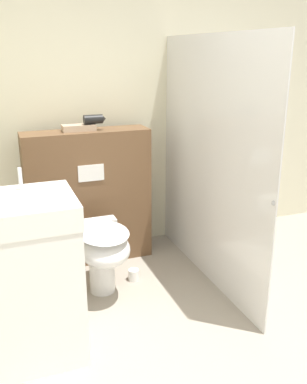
{
  "coord_description": "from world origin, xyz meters",
  "views": [
    {
      "loc": [
        -1.21,
        -1.77,
        1.84
      ],
      "look_at": [
        -0.08,
        1.22,
        0.78
      ],
      "focal_mm": 40.0,
      "sensor_mm": 36.0,
      "label": 1
    }
  ],
  "objects": [
    {
      "name": "folded_towel",
      "position": [
        -0.53,
        1.79,
        1.22
      ],
      "size": [
        0.28,
        0.12,
        0.05
      ],
      "color": "tan",
      "rests_on": "partition_panel"
    },
    {
      "name": "spare_toilet_roll",
      "position": [
        -0.24,
        1.27,
        0.05
      ],
      "size": [
        0.09,
        0.09,
        0.09
      ],
      "color": "white",
      "rests_on": "ground_plane"
    },
    {
      "name": "ground_plane",
      "position": [
        0.0,
        0.0,
        0.0
      ],
      "size": [
        12.0,
        12.0,
        0.0
      ],
      "primitive_type": "plane",
      "color": "#9E9384"
    },
    {
      "name": "wall_back",
      "position": [
        0.0,
        2.07,
        1.25
      ],
      "size": [
        8.0,
        0.06,
        2.5
      ],
      "color": "beige",
      "rests_on": "ground_plane"
    },
    {
      "name": "hair_drier",
      "position": [
        -0.4,
        1.77,
        1.29
      ],
      "size": [
        0.19,
        0.08,
        0.13
      ],
      "color": "black",
      "rests_on": "partition_panel"
    },
    {
      "name": "sink_vanity",
      "position": [
        -1.09,
        0.64,
        0.52
      ],
      "size": [
        0.57,
        0.55,
        1.18
      ],
      "color": "white",
      "rests_on": "ground_plane"
    },
    {
      "name": "partition_panel",
      "position": [
        -0.48,
        1.79,
        0.6
      ],
      "size": [
        1.09,
        0.3,
        1.19
      ],
      "color": "brown",
      "rests_on": "ground_plane"
    },
    {
      "name": "shower_glass",
      "position": [
        0.37,
        1.15,
        0.98
      ],
      "size": [
        0.04,
        1.78,
        1.96
      ],
      "color": "silver",
      "rests_on": "ground_plane"
    },
    {
      "name": "toilet",
      "position": [
        -0.52,
        1.16,
        0.38
      ],
      "size": [
        0.39,
        0.61,
        0.55
      ],
      "color": "white",
      "rests_on": "ground_plane"
    }
  ]
}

